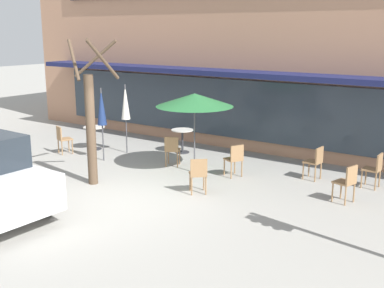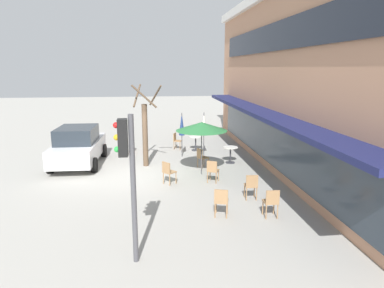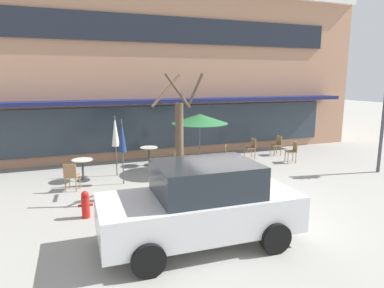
{
  "view_description": "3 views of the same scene",
  "coord_description": "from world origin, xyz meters",
  "px_view_note": "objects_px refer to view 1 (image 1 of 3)",
  "views": [
    {
      "loc": [
        7.36,
        -7.54,
        3.84
      ],
      "look_at": [
        0.4,
        2.44,
        0.96
      ],
      "focal_mm": 45.0,
      "sensor_mm": 36.0,
      "label": 1
    },
    {
      "loc": [
        13.61,
        1.02,
        4.34
      ],
      "look_at": [
        -0.09,
        2.64,
        1.26
      ],
      "focal_mm": 32.0,
      "sensor_mm": 36.0,
      "label": 2
    },
    {
      "loc": [
        -4.61,
        -8.7,
        3.48
      ],
      "look_at": [
        -0.44,
        2.42,
        1.21
      ],
      "focal_mm": 32.0,
      "sensor_mm": 36.0,
      "label": 3
    }
  ],
  "objects_px": {
    "cafe_chair_1": "(347,181)",
    "cafe_chair_4": "(235,158)",
    "cafe_chair_0": "(375,168)",
    "patio_umbrella_green_folded": "(195,100)",
    "cafe_chair_3": "(63,138)",
    "patio_umbrella_cream_folded": "(102,107)",
    "cafe_chair_6": "(315,160)",
    "cafe_table_near_wall": "(94,134)",
    "street_tree": "(91,121)",
    "fire_hydrant": "(2,160)",
    "cafe_table_streetside": "(182,137)",
    "cafe_chair_5": "(198,173)",
    "patio_umbrella_corner_open": "(125,103)",
    "cafe_chair_2": "(172,149)"
  },
  "relations": [
    {
      "from": "fire_hydrant",
      "to": "cafe_table_streetside",
      "type": "bearing_deg",
      "value": 59.3
    },
    {
      "from": "cafe_chair_6",
      "to": "street_tree",
      "type": "height_order",
      "value": "street_tree"
    },
    {
      "from": "patio_umbrella_cream_folded",
      "to": "patio_umbrella_corner_open",
      "type": "bearing_deg",
      "value": 93.22
    },
    {
      "from": "cafe_table_near_wall",
      "to": "cafe_chair_6",
      "type": "height_order",
      "value": "cafe_chair_6"
    },
    {
      "from": "patio_umbrella_corner_open",
      "to": "cafe_chair_1",
      "type": "bearing_deg",
      "value": -4.57
    },
    {
      "from": "patio_umbrella_corner_open",
      "to": "cafe_chair_3",
      "type": "distance_m",
      "value": 2.3
    },
    {
      "from": "cafe_chair_2",
      "to": "cafe_chair_3",
      "type": "height_order",
      "value": "same"
    },
    {
      "from": "cafe_table_near_wall",
      "to": "cafe_chair_2",
      "type": "bearing_deg",
      "value": -2.83
    },
    {
      "from": "cafe_chair_1",
      "to": "cafe_chair_3",
      "type": "height_order",
      "value": "same"
    },
    {
      "from": "patio_umbrella_cream_folded",
      "to": "fire_hydrant",
      "type": "bearing_deg",
      "value": -118.56
    },
    {
      "from": "cafe_chair_2",
      "to": "cafe_chair_4",
      "type": "bearing_deg",
      "value": 3.88
    },
    {
      "from": "cafe_chair_1",
      "to": "cafe_chair_4",
      "type": "distance_m",
      "value": 3.11
    },
    {
      "from": "fire_hydrant",
      "to": "cafe_chair_5",
      "type": "bearing_deg",
      "value": 16.79
    },
    {
      "from": "cafe_table_near_wall",
      "to": "cafe_chair_1",
      "type": "bearing_deg",
      "value": -2.19
    },
    {
      "from": "cafe_chair_0",
      "to": "cafe_chair_2",
      "type": "height_order",
      "value": "same"
    },
    {
      "from": "patio_umbrella_cream_folded",
      "to": "fire_hydrant",
      "type": "xyz_separation_m",
      "value": [
        -1.38,
        -2.53,
        -1.27
      ]
    },
    {
      "from": "cafe_chair_1",
      "to": "cafe_chair_4",
      "type": "xyz_separation_m",
      "value": [
        -3.09,
        0.29,
        0.0
      ]
    },
    {
      "from": "cafe_table_near_wall",
      "to": "cafe_chair_2",
      "type": "height_order",
      "value": "cafe_chair_2"
    },
    {
      "from": "cafe_chair_2",
      "to": "cafe_chair_5",
      "type": "height_order",
      "value": "same"
    },
    {
      "from": "cafe_chair_5",
      "to": "cafe_chair_6",
      "type": "bearing_deg",
      "value": 54.92
    },
    {
      "from": "cafe_chair_3",
      "to": "patio_umbrella_cream_folded",
      "type": "bearing_deg",
      "value": 5.23
    },
    {
      "from": "cafe_table_near_wall",
      "to": "fire_hydrant",
      "type": "height_order",
      "value": "cafe_table_near_wall"
    },
    {
      "from": "cafe_chair_2",
      "to": "cafe_chair_6",
      "type": "bearing_deg",
      "value": 16.1
    },
    {
      "from": "cafe_chair_0",
      "to": "patio_umbrella_green_folded",
      "type": "bearing_deg",
      "value": -162.15
    },
    {
      "from": "patio_umbrella_corner_open",
      "to": "cafe_chair_2",
      "type": "bearing_deg",
      "value": -11.06
    },
    {
      "from": "patio_umbrella_green_folded",
      "to": "street_tree",
      "type": "distance_m",
      "value": 2.81
    },
    {
      "from": "cafe_table_streetside",
      "to": "fire_hydrant",
      "type": "height_order",
      "value": "cafe_table_streetside"
    },
    {
      "from": "cafe_chair_6",
      "to": "cafe_table_near_wall",
      "type": "bearing_deg",
      "value": -172.5
    },
    {
      "from": "cafe_chair_3",
      "to": "cafe_chair_6",
      "type": "bearing_deg",
      "value": 14.38
    },
    {
      "from": "cafe_chair_2",
      "to": "fire_hydrant",
      "type": "height_order",
      "value": "cafe_chair_2"
    },
    {
      "from": "street_tree",
      "to": "cafe_table_near_wall",
      "type": "bearing_deg",
      "value": 135.58
    },
    {
      "from": "cafe_chair_5",
      "to": "cafe_table_streetside",
      "type": "bearing_deg",
      "value": 131.43
    },
    {
      "from": "patio_umbrella_corner_open",
      "to": "cafe_chair_3",
      "type": "height_order",
      "value": "patio_umbrella_corner_open"
    },
    {
      "from": "patio_umbrella_corner_open",
      "to": "cafe_chair_4",
      "type": "distance_m",
      "value": 4.3
    },
    {
      "from": "cafe_chair_0",
      "to": "street_tree",
      "type": "bearing_deg",
      "value": -148.16
    },
    {
      "from": "cafe_chair_6",
      "to": "cafe_chair_3",
      "type": "bearing_deg",
      "value": -165.62
    },
    {
      "from": "cafe_table_streetside",
      "to": "patio_umbrella_green_folded",
      "type": "height_order",
      "value": "patio_umbrella_green_folded"
    },
    {
      "from": "street_tree",
      "to": "fire_hydrant",
      "type": "relative_size",
      "value": 5.2
    },
    {
      "from": "cafe_chair_1",
      "to": "street_tree",
      "type": "height_order",
      "value": "street_tree"
    },
    {
      "from": "cafe_table_near_wall",
      "to": "cafe_table_streetside",
      "type": "xyz_separation_m",
      "value": [
        2.65,
        1.29,
        0.0
      ]
    },
    {
      "from": "cafe_table_near_wall",
      "to": "cafe_chair_0",
      "type": "distance_m",
      "value": 8.73
    },
    {
      "from": "cafe_chair_3",
      "to": "street_tree",
      "type": "relative_size",
      "value": 0.24
    },
    {
      "from": "cafe_table_near_wall",
      "to": "cafe_chair_3",
      "type": "height_order",
      "value": "cafe_chair_3"
    },
    {
      "from": "cafe_chair_1",
      "to": "fire_hydrant",
      "type": "distance_m",
      "value": 9.08
    },
    {
      "from": "cafe_chair_1",
      "to": "cafe_chair_5",
      "type": "distance_m",
      "value": 3.42
    },
    {
      "from": "cafe_chair_1",
      "to": "cafe_chair_6",
      "type": "xyz_separation_m",
      "value": [
        -1.23,
        1.27,
        0.0
      ]
    },
    {
      "from": "cafe_chair_3",
      "to": "cafe_chair_5",
      "type": "distance_m",
      "value": 5.75
    },
    {
      "from": "cafe_chair_0",
      "to": "cafe_chair_3",
      "type": "bearing_deg",
      "value": -166.79
    },
    {
      "from": "patio_umbrella_corner_open",
      "to": "cafe_table_near_wall",
      "type": "bearing_deg",
      "value": -167.93
    },
    {
      "from": "patio_umbrella_green_folded",
      "to": "patio_umbrella_cream_folded",
      "type": "height_order",
      "value": "same"
    }
  ]
}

